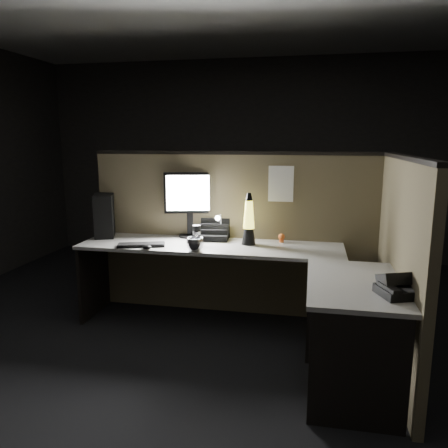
% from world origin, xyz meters
% --- Properties ---
extents(floor, '(6.00, 6.00, 0.00)m').
position_xyz_m(floor, '(0.00, 0.00, 0.00)').
color(floor, black).
rests_on(floor, ground).
extents(room_shell, '(6.00, 6.00, 6.00)m').
position_xyz_m(room_shell, '(0.00, 0.00, 1.62)').
color(room_shell, silver).
rests_on(room_shell, ground).
extents(partition_back, '(2.66, 0.06, 1.50)m').
position_xyz_m(partition_back, '(0.00, 0.93, 0.75)').
color(partition_back, brown).
rests_on(partition_back, ground).
extents(partition_right, '(0.06, 1.66, 1.50)m').
position_xyz_m(partition_right, '(1.33, 0.10, 0.75)').
color(partition_right, brown).
rests_on(partition_right, ground).
extents(desk, '(2.60, 1.60, 0.73)m').
position_xyz_m(desk, '(0.18, 0.25, 0.58)').
color(desk, '#B4B2AA').
rests_on(desk, ground).
extents(pc_tower, '(0.30, 0.42, 0.40)m').
position_xyz_m(pc_tower, '(-1.22, 0.76, 0.93)').
color(pc_tower, black).
rests_on(pc_tower, desk).
extents(monitor, '(0.47, 0.20, 0.61)m').
position_xyz_m(monitor, '(-0.41, 0.88, 1.10)').
color(monitor, black).
rests_on(monitor, desk).
extents(keyboard, '(0.42, 0.25, 0.02)m').
position_xyz_m(keyboard, '(-0.72, 0.43, 0.74)').
color(keyboard, black).
rests_on(keyboard, desk).
extents(mouse, '(0.10, 0.08, 0.03)m').
position_xyz_m(mouse, '(-0.64, 0.34, 0.75)').
color(mouse, black).
rests_on(mouse, desk).
extents(clip_lamp, '(0.05, 0.18, 0.23)m').
position_xyz_m(clip_lamp, '(-0.11, 0.81, 0.87)').
color(clip_lamp, silver).
rests_on(clip_lamp, desk).
extents(organizer, '(0.29, 0.26, 0.21)m').
position_xyz_m(organizer, '(-0.17, 0.81, 0.78)').
color(organizer, black).
rests_on(organizer, desk).
extents(lava_lamp, '(0.12, 0.12, 0.45)m').
position_xyz_m(lava_lamp, '(0.18, 0.68, 0.92)').
color(lava_lamp, black).
rests_on(lava_lamp, desk).
extents(travel_mug, '(0.08, 0.08, 0.17)m').
position_xyz_m(travel_mug, '(-0.27, 0.60, 0.81)').
color(travel_mug, black).
rests_on(travel_mug, desk).
extents(steel_mug, '(0.17, 0.17, 0.11)m').
position_xyz_m(steel_mug, '(-0.22, 0.36, 0.79)').
color(steel_mug, '#B2B2B9').
rests_on(steel_mug, desk).
extents(figurine, '(0.06, 0.06, 0.06)m').
position_xyz_m(figurine, '(0.46, 0.81, 0.78)').
color(figurine, orange).
rests_on(figurine, desk).
extents(pinned_paper, '(0.22, 0.00, 0.32)m').
position_xyz_m(pinned_paper, '(0.43, 0.90, 1.25)').
color(pinned_paper, white).
rests_on(pinned_paper, partition_back).
extents(desk_phone, '(0.30, 0.30, 0.15)m').
position_xyz_m(desk_phone, '(1.24, -0.40, 0.79)').
color(desk_phone, black).
rests_on(desk_phone, desk).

